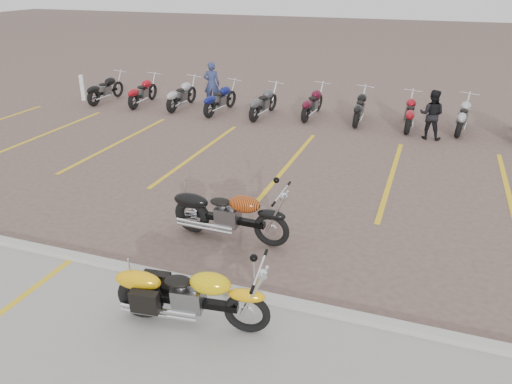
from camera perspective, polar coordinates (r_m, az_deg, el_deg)
ground at (r=10.07m, az=-2.69°, el=-4.41°), size 100.00×100.00×0.00m
curb at (r=8.50m, az=-7.91°, el=-10.05°), size 60.00×0.18×0.12m
parking_stripes at (r=13.52m, az=3.78°, el=3.21°), size 38.00×5.50×0.01m
yellow_cruiser at (r=7.42m, az=-7.70°, el=-11.77°), size 2.33×0.46×0.96m
flame_cruiser at (r=9.57m, az=-3.24°, el=-2.74°), size 2.39×0.36×0.98m
person_a at (r=19.52m, az=-5.08°, el=12.20°), size 0.70×0.56×1.66m
person_b at (r=16.32m, az=19.43°, el=8.35°), size 0.81×0.68×1.52m
bollard at (r=21.52m, az=-19.21°, el=11.19°), size 0.20×0.20×1.00m
bg_bike_row at (r=17.73m, az=6.21°, el=10.02°), size 17.19×2.02×1.10m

